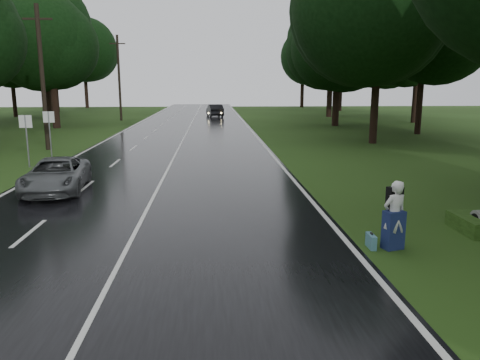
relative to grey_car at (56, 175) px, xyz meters
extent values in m
plane|color=#254414|center=(3.93, -7.39, -0.69)|extent=(160.00, 160.00, 0.00)
cube|color=black|center=(3.93, 12.61, -0.67)|extent=(12.00, 140.00, 0.04)
cube|color=silver|center=(3.93, 12.61, -0.64)|extent=(0.12, 140.00, 0.01)
imported|color=#505455|center=(0.00, 0.00, 0.00)|extent=(2.65, 4.86, 1.29)
imported|color=black|center=(6.54, 43.01, 0.16)|extent=(2.35, 5.05, 1.60)
imported|color=silver|center=(10.80, -7.16, 0.21)|extent=(0.75, 0.60, 1.80)
cube|color=navy|center=(10.80, -7.16, -0.18)|extent=(0.58, 0.47, 1.01)
cube|color=black|center=(10.88, -6.90, 0.61)|extent=(0.45, 0.33, 0.58)
cube|color=teal|center=(10.26, -7.08, -0.50)|extent=(0.16, 0.52, 0.37)
camera|label=1|loc=(6.16, -18.36, 3.49)|focal=34.78mm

